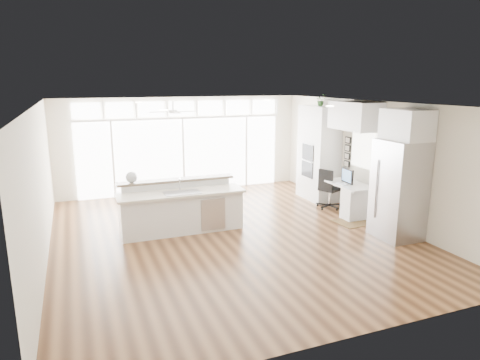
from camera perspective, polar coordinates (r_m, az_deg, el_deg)
name	(u,v)px	position (r m, az deg, el deg)	size (l,w,h in m)	color
floor	(231,235)	(9.00, -1.27, -7.36)	(7.00, 8.00, 0.02)	#472916
ceiling	(230,104)	(8.44, -1.36, 10.15)	(7.00, 8.00, 0.02)	silver
wall_back	(182,145)	(12.40, -7.71, 4.68)	(7.00, 0.04, 2.70)	beige
wall_front	(348,237)	(5.19, 14.22, -7.39)	(7.00, 0.04, 2.70)	beige
wall_left	(40,187)	(8.14, -25.12, -0.81)	(0.04, 8.00, 2.70)	beige
wall_right	(372,160)	(10.33, 17.25, 2.55)	(0.04, 8.00, 2.70)	beige
glass_wall	(183,155)	(12.38, -7.60, 3.27)	(5.80, 0.06, 2.08)	white
transom_row	(182,109)	(12.23, -7.79, 9.42)	(5.90, 0.06, 0.40)	white
desk_window	(363,150)	(10.51, 16.14, 3.90)	(0.04, 0.85, 0.85)	white
ceiling_fan	(173,108)	(11.00, -8.93, 9.52)	(1.16, 1.16, 0.32)	white
recessed_lights	(226,104)	(8.63, -1.82, 10.08)	(3.40, 3.00, 0.02)	beige
oven_cabinet	(319,153)	(11.61, 10.43, 3.52)	(0.64, 1.20, 2.50)	white
desk_nook	(349,199)	(10.55, 14.32, -2.45)	(0.72, 1.30, 0.76)	white
upper_cabinets	(355,116)	(10.24, 15.12, 8.25)	(0.64, 1.30, 0.64)	white
refrigerator	(399,190)	(9.15, 20.41, -1.23)	(0.76, 0.90, 2.00)	#AEAEB3
fridge_cabinet	(407,125)	(8.98, 21.36, 6.88)	(0.64, 0.90, 0.60)	white
framed_photos	(348,152)	(11.02, 14.15, 3.64)	(0.06, 0.22, 0.80)	black
kitchen_island	(182,207)	(9.13, -7.81, -3.63)	(2.65, 1.00, 1.05)	white
rug	(356,222)	(10.13, 15.20, -5.37)	(0.93, 0.67, 0.01)	#3A2612
office_chair	(330,189)	(10.94, 11.90, -1.13)	(0.52, 0.48, 1.00)	black
fishbowl	(131,177)	(9.19, -14.28, 0.37)	(0.24, 0.24, 0.24)	silver
monitor	(347,176)	(10.37, 14.13, 0.56)	(0.08, 0.47, 0.39)	black
keyboard	(341,184)	(10.32, 13.31, -0.53)	(0.11, 0.30, 0.02)	white
potted_plant	(321,101)	(11.47, 10.71, 10.27)	(0.27, 0.30, 0.23)	#33622A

